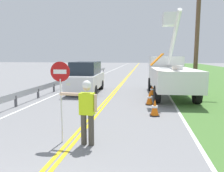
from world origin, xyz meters
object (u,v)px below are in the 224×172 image
(utility_bucket_truck, at_px, (170,73))
(traffic_cone_tail, at_px, (152,90))
(stop_sign_paddle, at_px, (61,84))
(traffic_cone_mid, at_px, (150,98))
(flagger_worker, at_px, (87,108))
(utility_pole_near, at_px, (198,23))
(oncoming_suv_nearest, at_px, (86,77))
(traffic_cone_lead, at_px, (155,108))

(utility_bucket_truck, relative_size, traffic_cone_tail, 9.88)
(stop_sign_paddle, height_order, traffic_cone_mid, stop_sign_paddle)
(flagger_worker, height_order, utility_pole_near, utility_pole_near)
(utility_bucket_truck, relative_size, oncoming_suv_nearest, 1.48)
(utility_bucket_truck, bearing_deg, traffic_cone_mid, -112.70)
(traffic_cone_lead, bearing_deg, utility_pole_near, 65.64)
(utility_bucket_truck, bearing_deg, utility_pole_near, 36.65)
(flagger_worker, xyz_separation_m, utility_bucket_truck, (3.12, 8.56, 0.36))
(flagger_worker, relative_size, traffic_cone_lead, 2.61)
(utility_pole_near, relative_size, traffic_cone_lead, 12.73)
(stop_sign_paddle, bearing_deg, utility_bucket_truck, 65.39)
(oncoming_suv_nearest, bearing_deg, traffic_cone_lead, -50.62)
(oncoming_suv_nearest, bearing_deg, traffic_cone_mid, -37.65)
(utility_bucket_truck, xyz_separation_m, traffic_cone_mid, (-1.29, -3.08, -1.07))
(oncoming_suv_nearest, relative_size, traffic_cone_lead, 6.69)
(flagger_worker, relative_size, traffic_cone_tail, 2.61)
(flagger_worker, distance_m, oncoming_suv_nearest, 9.08)
(stop_sign_paddle, height_order, utility_bucket_truck, utility_bucket_truck)
(flagger_worker, distance_m, traffic_cone_lead, 3.99)
(stop_sign_paddle, distance_m, traffic_cone_lead, 4.53)
(stop_sign_paddle, bearing_deg, flagger_worker, -5.12)
(utility_pole_near, bearing_deg, traffic_cone_mid, -125.19)
(traffic_cone_lead, xyz_separation_m, traffic_cone_tail, (0.05, 4.86, 0.00))
(flagger_worker, distance_m, stop_sign_paddle, 1.02)
(flagger_worker, height_order, traffic_cone_tail, flagger_worker)
(traffic_cone_lead, bearing_deg, traffic_cone_tail, 89.42)
(traffic_cone_lead, height_order, traffic_cone_mid, same)
(stop_sign_paddle, xyz_separation_m, traffic_cone_lead, (2.77, 3.30, -1.37))
(utility_bucket_truck, height_order, traffic_cone_mid, utility_bucket_truck)
(utility_bucket_truck, bearing_deg, traffic_cone_tail, -163.10)
(utility_bucket_truck, xyz_separation_m, oncoming_suv_nearest, (-5.54, 0.20, -0.35))
(utility_bucket_truck, xyz_separation_m, traffic_cone_tail, (-1.07, -0.32, -1.07))
(oncoming_suv_nearest, bearing_deg, utility_bucket_truck, -2.03)
(flagger_worker, bearing_deg, utility_pole_near, 63.38)
(utility_pole_near, distance_m, traffic_cone_mid, 6.95)
(utility_pole_near, relative_size, traffic_cone_mid, 12.73)
(utility_pole_near, height_order, traffic_cone_tail, utility_pole_near)
(flagger_worker, relative_size, traffic_cone_mid, 2.61)
(flagger_worker, relative_size, utility_bucket_truck, 0.26)
(stop_sign_paddle, xyz_separation_m, oncoming_suv_nearest, (-1.65, 8.69, -0.65))
(stop_sign_paddle, xyz_separation_m, traffic_cone_tail, (2.82, 8.16, -1.37))
(oncoming_suv_nearest, xyz_separation_m, traffic_cone_tail, (4.47, -0.52, -0.72))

